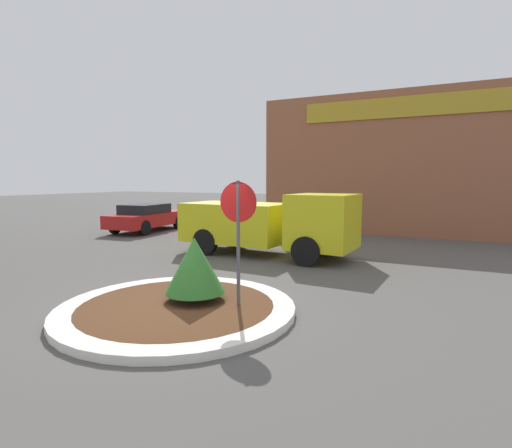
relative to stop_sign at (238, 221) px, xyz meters
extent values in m
plane|color=#514F4C|center=(-1.08, -0.53, -1.80)|extent=(120.00, 120.00, 0.00)
cylinder|color=silver|center=(-1.08, -0.53, -1.72)|extent=(4.61, 4.61, 0.15)
cylinder|color=#4C2D19|center=(-1.08, -0.53, -1.72)|extent=(3.78, 3.78, 0.15)
cylinder|color=#4C4C51|center=(0.00, 0.00, -0.51)|extent=(0.07, 0.07, 2.56)
cylinder|color=#B71414|center=(0.00, 0.00, 0.36)|extent=(0.77, 0.03, 0.77)
cylinder|color=brown|center=(-0.93, -0.13, -1.56)|extent=(0.08, 0.08, 0.16)
cone|color=#2D6B28|center=(-0.93, -0.13, -0.92)|extent=(1.21, 1.21, 1.12)
cube|color=gold|center=(0.02, 5.47, -0.53)|extent=(2.01, 2.06, 1.72)
cube|color=gold|center=(-3.20, 5.64, -0.71)|extent=(3.69, 2.25, 1.35)
cube|color=black|center=(0.69, 5.44, -0.23)|extent=(0.13, 1.76, 0.60)
cylinder|color=black|center=(-0.11, 6.44, -1.34)|extent=(0.92, 0.27, 0.91)
cylinder|color=black|center=(-0.20, 4.53, -1.34)|extent=(0.92, 0.27, 0.91)
cylinder|color=black|center=(-3.81, 6.62, -1.34)|extent=(0.92, 0.27, 0.91)
cylinder|color=black|center=(-3.91, 4.71, -1.34)|extent=(0.92, 0.27, 0.91)
cube|color=#93563D|center=(2.19, 15.25, 1.48)|extent=(14.61, 6.00, 6.56)
cube|color=#B28E23|center=(2.19, 12.22, 3.95)|extent=(10.23, 0.08, 0.90)
cube|color=#B21919|center=(-10.08, 8.84, -1.18)|extent=(2.27, 4.78, 0.62)
cube|color=black|center=(-10.06, 8.61, -0.65)|extent=(1.83, 2.37, 0.44)
cylinder|color=black|center=(-11.06, 10.19, -1.44)|extent=(0.27, 0.73, 0.72)
cylinder|color=black|center=(-9.37, 10.35, -1.44)|extent=(0.27, 0.73, 0.72)
cylinder|color=black|center=(-10.80, 7.33, -1.44)|extent=(0.27, 0.73, 0.72)
cylinder|color=black|center=(-9.10, 7.49, -1.44)|extent=(0.27, 0.73, 0.72)
camera|label=1|loc=(3.67, -6.63, 0.79)|focal=28.00mm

